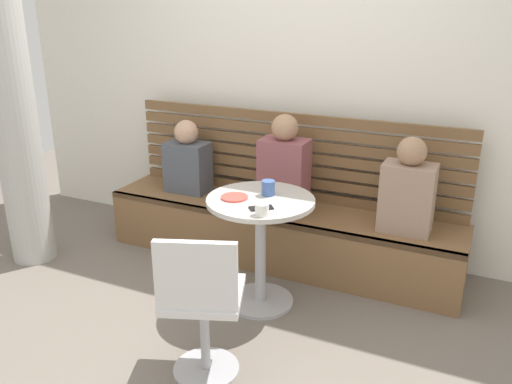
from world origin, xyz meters
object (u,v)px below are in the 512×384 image
Objects in this scene: white_chair at (201,302)px; booth_bench at (278,234)px; person_adult at (284,169)px; person_child_middle at (408,191)px; cafe_table at (260,231)px; cup_ceramic_white at (262,209)px; plate_small at (234,197)px; phone_on_table at (261,208)px; cup_mug_blue at (268,188)px; person_child_left at (188,161)px.

booth_bench is at bearing 96.80° from white_chair.
person_child_middle is (0.87, 0.00, -0.03)m from person_adult.
white_chair is (0.04, -0.81, -0.05)m from cafe_table.
plate_small is at bearing 146.46° from cup_ceramic_white.
white_chair is (0.17, -1.42, 0.24)m from booth_bench.
cafe_table is 0.81m from white_chair.
person_adult is at bearing -27.56° from phone_on_table.
person_child_middle is at bearing -84.00° from phone_on_table.
person_child_middle reaches higher than cup_mug_blue.
booth_bench is 4.18× the size of person_child_middle.
cafe_table is at bearing -78.13° from booth_bench.
person_adult is at bearing 83.41° from plate_small.
cafe_table is at bearing -144.14° from person_child_middle.
white_chair is 5.00× the size of plate_small.
cup_ceramic_white is at bearing -40.04° from person_child_left.
cafe_table is 5.29× the size of phone_on_table.
cup_ceramic_white is at bearing -33.54° from plate_small.
white_chair is at bearing 138.04° from phone_on_table.
cup_ceramic_white is at bearing -72.32° from cup_mug_blue.
person_adult is 0.86m from person_child_left.
person_child_left is at bearing 139.96° from cup_ceramic_white.
person_child_middle is at bearing 35.86° from cafe_table.
person_child_left is at bearing 177.54° from booth_bench.
cafe_table is 1.27× the size of person_child_left.
cup_ceramic_white is at bearing -63.82° from cafe_table.
cup_mug_blue is at bearing 107.68° from cup_ceramic_white.
phone_on_table is at bearing -75.20° from booth_bench.
white_chair is 1.19× the size of person_adult.
person_adult reaches higher than cafe_table.
person_child_left is at bearing 12.50° from phone_on_table.
booth_bench is at bearing 178.03° from person_child_middle.
white_chair is 1.42m from person_adult.
person_child_middle is 1.06m from cup_ceramic_white.
cup_ceramic_white is (0.25, -0.85, 0.55)m from booth_bench.
plate_small is (-0.02, -0.67, 0.52)m from booth_bench.
plate_small is at bearing -91.87° from booth_bench.
person_child_left is (-0.81, 0.03, 0.47)m from booth_bench.
person_child_left is 1.28m from phone_on_table.
white_chair is 1.60m from person_child_middle.
plate_small is (-0.95, -0.64, 0.02)m from person_child_middle.
person_child_middle is 8.07× the size of cup_ceramic_white.
cafe_table is at bearing -34.55° from person_child_left.
person_adult is at bearing 97.57° from cafe_table.
person_adult is 4.21× the size of plate_small.
person_adult reaches higher than person_child_middle.
person_adult reaches higher than person_child_left.
person_child_left is 3.42× the size of plate_small.
person_child_left reaches higher than cafe_table.
white_chair reaches higher than booth_bench.
cup_mug_blue is at bearing 77.83° from cafe_table.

